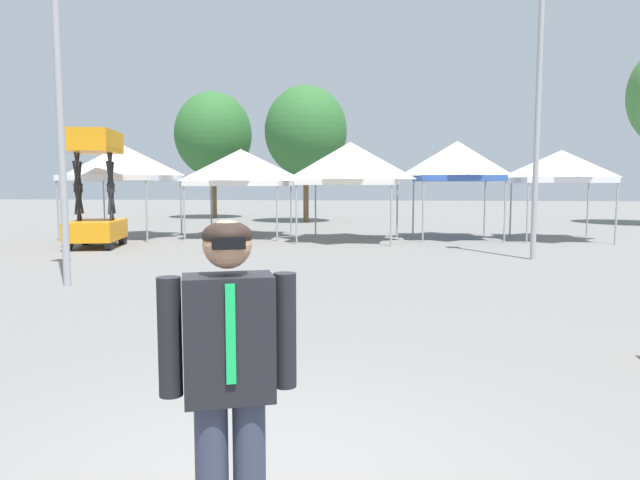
% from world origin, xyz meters
% --- Properties ---
extents(canopy_tent_center, '(3.40, 3.40, 3.43)m').
position_xyz_m(canopy_tent_center, '(-8.87, 16.64, 2.77)').
color(canopy_tent_center, '#9E9EA3').
rests_on(canopy_tent_center, ground).
extents(canopy_tent_behind_left, '(3.53, 3.53, 3.29)m').
position_xyz_m(canopy_tent_behind_left, '(-4.63, 17.51, 2.60)').
color(canopy_tent_behind_left, '#9E9EA3').
rests_on(canopy_tent_behind_left, ground).
extents(canopy_tent_right_of_center, '(3.51, 3.51, 3.44)m').
position_xyz_m(canopy_tent_right_of_center, '(-0.46, 16.47, 2.69)').
color(canopy_tent_right_of_center, '#9E9EA3').
rests_on(canopy_tent_right_of_center, ground).
extents(canopy_tent_behind_right, '(3.10, 3.10, 3.53)m').
position_xyz_m(canopy_tent_behind_right, '(3.33, 17.66, 2.81)').
color(canopy_tent_behind_right, '#9E9EA3').
rests_on(canopy_tent_behind_right, ground).
extents(canopy_tent_behind_center, '(2.98, 2.98, 3.17)m').
position_xyz_m(canopy_tent_behind_center, '(6.91, 17.54, 2.59)').
color(canopy_tent_behind_center, '#9E9EA3').
rests_on(canopy_tent_behind_center, ground).
extents(scissor_lift, '(1.87, 2.55, 3.62)m').
position_xyz_m(scissor_lift, '(-8.21, 13.36, 1.12)').
color(scissor_lift, black).
rests_on(scissor_lift, ground).
extents(person_foreground, '(0.62, 0.37, 1.78)m').
position_xyz_m(person_foreground, '(0.06, -0.78, 1.03)').
color(person_foreground, '#33384C').
rests_on(person_foreground, ground).
extents(light_pole_opposite_side, '(0.36, 0.36, 7.58)m').
position_xyz_m(light_pole_opposite_side, '(4.64, 11.96, 4.35)').
color(light_pole_opposite_side, '#9E9EA3').
rests_on(light_pole_opposite_side, ground).
extents(tree_behind_tents_center, '(4.27, 4.27, 7.09)m').
position_xyz_m(tree_behind_tents_center, '(-3.38, 26.13, 4.73)').
color(tree_behind_tents_center, brown).
rests_on(tree_behind_tents_center, ground).
extents(tree_behind_tents_right, '(4.49, 4.49, 7.38)m').
position_xyz_m(tree_behind_tents_right, '(-9.30, 29.24, 4.90)').
color(tree_behind_tents_right, brown).
rests_on(tree_behind_tents_right, ground).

